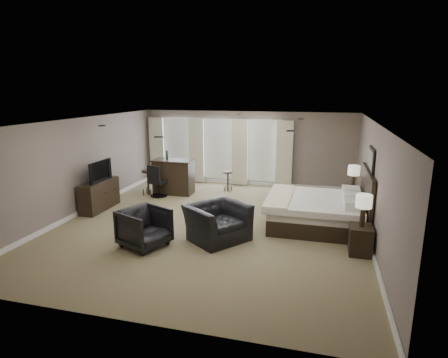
% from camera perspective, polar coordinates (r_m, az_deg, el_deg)
% --- Properties ---
extents(room, '(7.60, 8.60, 2.64)m').
position_cam_1_polar(room, '(9.22, -1.84, 0.72)').
color(room, '#796E4D').
rests_on(room, ground).
extents(window_bay, '(5.25, 0.20, 2.30)m').
position_cam_1_polar(window_bay, '(13.38, -0.89, 4.32)').
color(window_bay, silver).
rests_on(window_bay, room).
extents(bed, '(2.32, 2.22, 1.48)m').
position_cam_1_polar(bed, '(9.53, 14.24, -2.75)').
color(bed, silver).
rests_on(bed, ground).
extents(nightstand_near, '(0.45, 0.55, 0.60)m').
position_cam_1_polar(nightstand_near, '(8.34, 20.07, -8.72)').
color(nightstand_near, black).
rests_on(nightstand_near, ground).
extents(nightstand_far, '(0.47, 0.58, 0.63)m').
position_cam_1_polar(nightstand_far, '(11.08, 18.86, -3.07)').
color(nightstand_far, black).
rests_on(nightstand_far, ground).
extents(lamp_near, '(0.33, 0.33, 0.67)m').
position_cam_1_polar(lamp_near, '(8.13, 20.43, -4.56)').
color(lamp_near, beige).
rests_on(lamp_near, nightstand_near).
extents(lamp_far, '(0.33, 0.33, 0.67)m').
position_cam_1_polar(lamp_far, '(10.92, 19.12, 0.21)').
color(lamp_far, beige).
rests_on(lamp_far, nightstand_far).
extents(wall_art, '(0.04, 0.96, 0.56)m').
position_cam_1_polar(wall_art, '(9.37, 21.46, 2.81)').
color(wall_art, slate).
rests_on(wall_art, room).
extents(dresser, '(0.46, 1.42, 0.83)m').
position_cam_1_polar(dresser, '(11.19, -18.47, -2.36)').
color(dresser, black).
rests_on(dresser, ground).
extents(tv, '(0.59, 1.02, 0.13)m').
position_cam_1_polar(tv, '(11.07, -18.65, 0.03)').
color(tv, black).
rests_on(tv, dresser).
extents(armchair_near, '(1.42, 1.51, 1.11)m').
position_cam_1_polar(armchair_near, '(8.47, -0.99, -5.70)').
color(armchair_near, black).
rests_on(armchair_near, ground).
extents(armchair_far, '(1.13, 1.16, 0.93)m').
position_cam_1_polar(armchair_far, '(8.32, -12.04, -7.00)').
color(armchair_far, black).
rests_on(armchair_far, ground).
extents(bar_counter, '(1.30, 0.68, 1.13)m').
position_cam_1_polar(bar_counter, '(12.30, -7.68, 0.36)').
color(bar_counter, black).
rests_on(bar_counter, ground).
extents(bar_stool_left, '(0.50, 0.50, 0.82)m').
position_cam_1_polar(bar_stool_left, '(12.31, -11.47, -0.53)').
color(bar_stool_left, black).
rests_on(bar_stool_left, ground).
extents(bar_stool_right, '(0.40, 0.40, 0.69)m').
position_cam_1_polar(bar_stool_right, '(12.50, 0.59, -0.35)').
color(bar_stool_right, black).
rests_on(bar_stool_right, ground).
extents(desk_chair, '(0.64, 0.64, 1.04)m').
position_cam_1_polar(desk_chair, '(12.04, -9.96, -0.24)').
color(desk_chair, black).
rests_on(desk_chair, ground).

